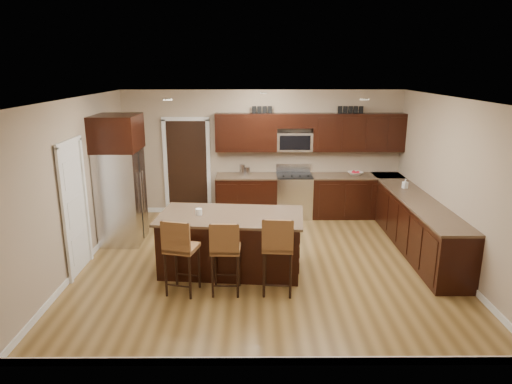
{
  "coord_description": "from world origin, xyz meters",
  "views": [
    {
      "loc": [
        -0.19,
        -7.06,
        3.16
      ],
      "look_at": [
        -0.15,
        0.4,
        1.11
      ],
      "focal_mm": 32.0,
      "sensor_mm": 36.0,
      "label": 1
    }
  ],
  "objects_px": {
    "stool_left": "(180,248)",
    "stool_right": "(278,247)",
    "range": "(294,195)",
    "refrigerator": "(120,178)",
    "island": "(231,244)",
    "stool_mid": "(225,249)"
  },
  "relations": [
    {
      "from": "stool_left",
      "to": "range",
      "type": "bearing_deg",
      "value": 75.86
    },
    {
      "from": "range",
      "to": "island",
      "type": "height_order",
      "value": "range"
    },
    {
      "from": "refrigerator",
      "to": "stool_left",
      "type": "bearing_deg",
      "value": -56.54
    },
    {
      "from": "stool_left",
      "to": "refrigerator",
      "type": "height_order",
      "value": "refrigerator"
    },
    {
      "from": "range",
      "to": "stool_right",
      "type": "xyz_separation_m",
      "value": [
        -0.53,
        -3.56,
        0.25
      ]
    },
    {
      "from": "stool_left",
      "to": "island",
      "type": "bearing_deg",
      "value": 65.37
    },
    {
      "from": "refrigerator",
      "to": "stool_mid",
      "type": "bearing_deg",
      "value": -46.04
    },
    {
      "from": "stool_left",
      "to": "stool_mid",
      "type": "xyz_separation_m",
      "value": [
        0.64,
        -0.0,
        -0.02
      ]
    },
    {
      "from": "range",
      "to": "stool_left",
      "type": "xyz_separation_m",
      "value": [
        -1.91,
        -3.55,
        0.23
      ]
    },
    {
      "from": "island",
      "to": "stool_left",
      "type": "bearing_deg",
      "value": -123.43
    },
    {
      "from": "stool_left",
      "to": "stool_right",
      "type": "bearing_deg",
      "value": 13.95
    },
    {
      "from": "stool_right",
      "to": "stool_mid",
      "type": "bearing_deg",
      "value": -175.06
    },
    {
      "from": "stool_mid",
      "to": "stool_right",
      "type": "height_order",
      "value": "stool_right"
    },
    {
      "from": "range",
      "to": "stool_mid",
      "type": "distance_m",
      "value": 3.78
    },
    {
      "from": "stool_left",
      "to": "stool_right",
      "type": "xyz_separation_m",
      "value": [
        1.38,
        -0.0,
        0.02
      ]
    },
    {
      "from": "island",
      "to": "stool_mid",
      "type": "xyz_separation_m",
      "value": [
        -0.04,
        -0.85,
        0.26
      ]
    },
    {
      "from": "island",
      "to": "stool_mid",
      "type": "height_order",
      "value": "stool_mid"
    },
    {
      "from": "range",
      "to": "stool_mid",
      "type": "relative_size",
      "value": 1.01
    },
    {
      "from": "island",
      "to": "stool_right",
      "type": "distance_m",
      "value": 1.14
    },
    {
      "from": "range",
      "to": "stool_mid",
      "type": "bearing_deg",
      "value": -109.67
    },
    {
      "from": "stool_left",
      "to": "refrigerator",
      "type": "bearing_deg",
      "value": 137.57
    },
    {
      "from": "island",
      "to": "refrigerator",
      "type": "height_order",
      "value": "refrigerator"
    }
  ]
}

